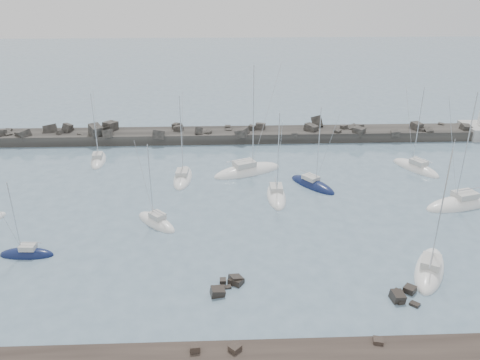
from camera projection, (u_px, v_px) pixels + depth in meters
name	position (u px, v px, depth m)	size (l,w,h in m)	color
ground	(253.00, 244.00, 54.34)	(400.00, 400.00, 0.00)	slate
rock_cluster_near	(228.00, 285.00, 46.75)	(3.57, 3.69, 1.35)	black
rock_cluster_far	(401.00, 297.00, 45.06)	(3.09, 3.31, 1.43)	black
breakwater	(199.00, 138.00, 88.71)	(115.00, 7.84, 5.56)	#2A2826
sailboat_1	(99.00, 161.00, 78.49)	(3.32, 7.98, 12.32)	white
sailboat_2	(27.00, 254.00, 52.01)	(6.11, 2.19, 9.71)	#101B45
sailboat_3	(183.00, 178.00, 71.68)	(3.13, 8.87, 13.79)	white
sailboat_4	(247.00, 172.00, 74.02)	(11.99, 7.88, 18.06)	white
sailboat_5	(156.00, 222.00, 58.71)	(6.38, 6.60, 11.32)	white
sailboat_6	(276.00, 196.00, 65.75)	(2.78, 8.53, 13.43)	white
sailboat_7	(429.00, 270.00, 49.15)	(6.93, 9.45, 14.67)	white
sailboat_8	(312.00, 185.00, 69.33)	(6.97, 8.17, 12.99)	#101B45
sailboat_9	(416.00, 168.00, 75.29)	(6.67, 9.24, 14.25)	white
sailboat_10	(460.00, 204.00, 63.36)	(11.19, 6.12, 16.83)	white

